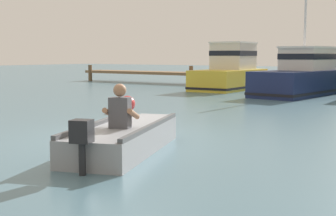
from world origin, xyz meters
The scene contains 6 objects.
ground_plane centered at (0.00, 0.00, 0.00)m, with size 120.00×120.00×0.00m, color slate.
wooden_dock centered at (-8.72, 15.95, 0.60)m, with size 14.53×1.64×1.07m.
rowboat_with_person centered at (0.89, -0.84, 0.25)m, with size 2.10×3.63×1.19m.
moored_boat_yellow centered at (-4.51, 13.55, 0.85)m, with size 2.21×4.82×2.31m.
moored_boat_navy centered at (-0.55, 12.53, 0.77)m, with size 2.59×5.96×4.42m.
mooring_buoy centered at (-2.74, 3.57, 0.24)m, with size 0.48×0.48×0.48m, color red.
Camera 1 is at (6.12, -7.03, 1.66)m, focal length 50.38 mm.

